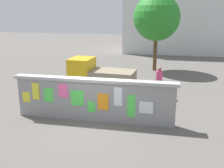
# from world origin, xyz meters

# --- Properties ---
(ground) EXTENTS (60.00, 60.00, 0.00)m
(ground) POSITION_xyz_m (0.00, 8.00, 0.00)
(ground) COLOR #605B56
(poster_wall) EXTENTS (6.77, 0.42, 1.80)m
(poster_wall) POSITION_xyz_m (-0.00, -0.00, 0.92)
(poster_wall) COLOR gray
(poster_wall) RESTS_ON ground
(auto_rickshaw_truck) EXTENTS (3.70, 1.77, 1.85)m
(auto_rickshaw_truck) POSITION_xyz_m (-0.81, 3.97, 0.90)
(auto_rickshaw_truck) COLOR black
(auto_rickshaw_truck) RESTS_ON ground
(motorcycle) EXTENTS (1.89, 0.58, 0.87)m
(motorcycle) POSITION_xyz_m (2.00, 1.57, 0.46)
(motorcycle) COLOR black
(motorcycle) RESTS_ON ground
(bicycle_far) EXTENTS (1.71, 0.44, 0.95)m
(bicycle_far) POSITION_xyz_m (-2.74, 1.64, 0.36)
(bicycle_far) COLOR black
(bicycle_far) RESTS_ON ground
(person_walking) EXTENTS (0.45, 0.45, 1.62)m
(person_walking) POSITION_xyz_m (2.52, 3.65, 0.99)
(person_walking) COLOR #3F994C
(person_walking) RESTS_ON ground
(tree_roadside) EXTENTS (3.37, 3.37, 5.57)m
(tree_roadside) POSITION_xyz_m (1.99, 10.03, 3.87)
(tree_roadside) COLOR brown
(tree_roadside) RESTS_ON ground
(building_background) EXTENTS (11.17, 6.90, 7.83)m
(building_background) POSITION_xyz_m (3.79, 20.27, 3.93)
(building_background) COLOR silver
(building_background) RESTS_ON ground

